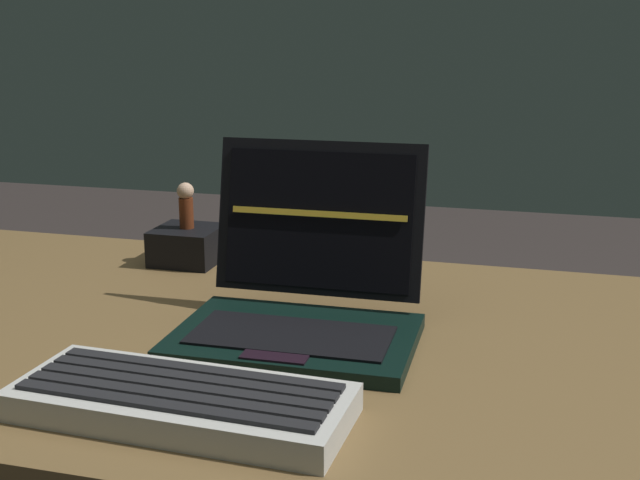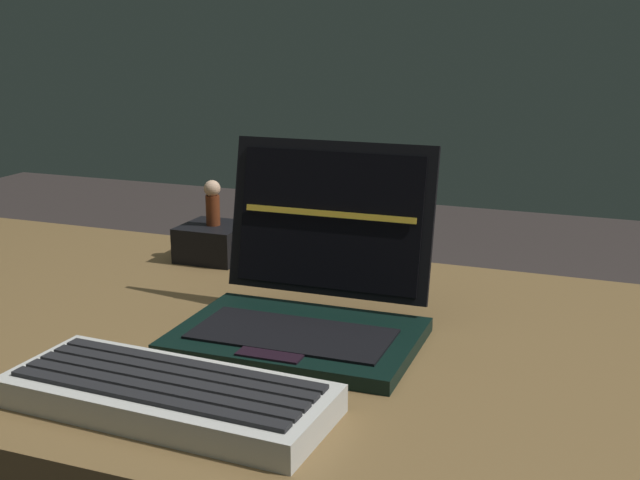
{
  "view_description": "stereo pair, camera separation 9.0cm",
  "coord_description": "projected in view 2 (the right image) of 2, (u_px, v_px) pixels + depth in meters",
  "views": [
    {
      "loc": [
        0.18,
        -0.88,
        1.09
      ],
      "look_at": [
        -0.05,
        -0.05,
        0.86
      ],
      "focal_mm": 45.92,
      "sensor_mm": 36.0,
      "label": 1
    },
    {
      "loc": [
        0.26,
        -0.86,
        1.09
      ],
      "look_at": [
        -0.05,
        -0.05,
        0.86
      ],
      "focal_mm": 45.92,
      "sensor_mm": 36.0,
      "label": 2
    }
  ],
  "objects": [
    {
      "name": "desk",
      "position": [
        372.0,
        405.0,
        0.98
      ],
      "size": [
        1.75,
        0.7,
        0.72
      ],
      "color": "brown",
      "rests_on": "ground"
    },
    {
      "name": "laptop_front",
      "position": [
        307.0,
        298.0,
        0.98
      ],
      "size": [
        0.28,
        0.24,
        0.22
      ],
      "color": "black",
      "rests_on": "desk"
    },
    {
      "name": "external_keyboard",
      "position": [
        168.0,
        394.0,
        0.79
      ],
      "size": [
        0.33,
        0.14,
        0.03
      ],
      "color": "beige",
      "rests_on": "desk"
    },
    {
      "name": "figurine_stand",
      "position": [
        214.0,
        242.0,
        1.29
      ],
      "size": [
        0.1,
        0.1,
        0.06
      ],
      "primitive_type": "cube",
      "color": "black",
      "rests_on": "desk"
    },
    {
      "name": "figurine",
      "position": [
        213.0,
        201.0,
        1.28
      ],
      "size": [
        0.03,
        0.03,
        0.07
      ],
      "color": "#5F2813",
      "rests_on": "figurine_stand"
    }
  ]
}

